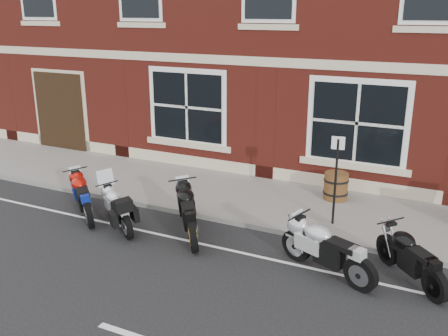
{
  "coord_description": "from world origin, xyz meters",
  "views": [
    {
      "loc": [
        3.9,
        -8.2,
        4.74
      ],
      "look_at": [
        -0.87,
        1.6,
        1.27
      ],
      "focal_mm": 40.0,
      "sensor_mm": 36.0,
      "label": 1
    }
  ],
  "objects_px": {
    "moto_sport_black": "(190,210)",
    "parking_sign": "(336,174)",
    "moto_sport_silver": "(327,247)",
    "moto_touring_silver": "(118,206)",
    "barrel_planter": "(336,186)",
    "moto_naked_black": "(411,255)",
    "moto_sport_red": "(84,194)"
  },
  "relations": [
    {
      "from": "barrel_planter",
      "to": "moto_sport_black",
      "type": "bearing_deg",
      "value": -126.93
    },
    {
      "from": "moto_naked_black",
      "to": "barrel_planter",
      "type": "relative_size",
      "value": 2.21
    },
    {
      "from": "parking_sign",
      "to": "moto_touring_silver",
      "type": "bearing_deg",
      "value": -162.19
    },
    {
      "from": "parking_sign",
      "to": "moto_sport_silver",
      "type": "bearing_deg",
      "value": -86.31
    },
    {
      "from": "moto_sport_black",
      "to": "moto_naked_black",
      "type": "distance_m",
      "value": 4.56
    },
    {
      "from": "moto_sport_silver",
      "to": "barrel_planter",
      "type": "bearing_deg",
      "value": 34.43
    },
    {
      "from": "moto_sport_silver",
      "to": "moto_sport_black",
      "type": "bearing_deg",
      "value": 106.09
    },
    {
      "from": "barrel_planter",
      "to": "moto_naked_black",
      "type": "bearing_deg",
      "value": -55.78
    },
    {
      "from": "moto_touring_silver",
      "to": "moto_naked_black",
      "type": "xyz_separation_m",
      "value": [
        6.24,
        0.4,
        0.01
      ]
    },
    {
      "from": "moto_touring_silver",
      "to": "barrel_planter",
      "type": "xyz_separation_m",
      "value": [
        4.08,
        3.57,
        -0.03
      ]
    },
    {
      "from": "moto_touring_silver",
      "to": "barrel_planter",
      "type": "distance_m",
      "value": 5.42
    },
    {
      "from": "moto_sport_silver",
      "to": "moto_naked_black",
      "type": "distance_m",
      "value": 1.5
    },
    {
      "from": "moto_naked_black",
      "to": "parking_sign",
      "type": "bearing_deg",
      "value": 95.83
    },
    {
      "from": "moto_sport_black",
      "to": "moto_sport_silver",
      "type": "relative_size",
      "value": 0.95
    },
    {
      "from": "moto_sport_red",
      "to": "moto_sport_silver",
      "type": "distance_m",
      "value": 5.93
    },
    {
      "from": "moto_sport_black",
      "to": "barrel_planter",
      "type": "xyz_separation_m",
      "value": [
        2.41,
        3.21,
        -0.11
      ]
    },
    {
      "from": "moto_sport_black",
      "to": "parking_sign",
      "type": "xyz_separation_m",
      "value": [
        2.73,
        1.67,
        0.71
      ]
    },
    {
      "from": "barrel_planter",
      "to": "moto_touring_silver",
      "type": "bearing_deg",
      "value": -138.86
    },
    {
      "from": "moto_sport_red",
      "to": "moto_sport_black",
      "type": "bearing_deg",
      "value": -45.41
    },
    {
      "from": "moto_sport_silver",
      "to": "parking_sign",
      "type": "height_order",
      "value": "parking_sign"
    },
    {
      "from": "moto_sport_silver",
      "to": "moto_touring_silver",
      "type": "bearing_deg",
      "value": 112.89
    },
    {
      "from": "barrel_planter",
      "to": "parking_sign",
      "type": "relative_size",
      "value": 0.34
    },
    {
      "from": "moto_touring_silver",
      "to": "barrel_planter",
      "type": "relative_size",
      "value": 2.25
    },
    {
      "from": "moto_sport_red",
      "to": "moto_naked_black",
      "type": "xyz_separation_m",
      "value": [
        7.37,
        0.22,
        -0.03
      ]
    },
    {
      "from": "moto_touring_silver",
      "to": "moto_sport_red",
      "type": "distance_m",
      "value": 1.15
    },
    {
      "from": "moto_sport_red",
      "to": "moto_sport_black",
      "type": "distance_m",
      "value": 2.81
    },
    {
      "from": "moto_sport_red",
      "to": "barrel_planter",
      "type": "bearing_deg",
      "value": -16.09
    },
    {
      "from": "moto_sport_red",
      "to": "moto_naked_black",
      "type": "relative_size",
      "value": 1.07
    },
    {
      "from": "moto_touring_silver",
      "to": "parking_sign",
      "type": "distance_m",
      "value": 4.92
    },
    {
      "from": "moto_sport_black",
      "to": "parking_sign",
      "type": "distance_m",
      "value": 3.28
    },
    {
      "from": "moto_sport_red",
      "to": "barrel_planter",
      "type": "distance_m",
      "value": 6.22
    },
    {
      "from": "barrel_planter",
      "to": "parking_sign",
      "type": "height_order",
      "value": "parking_sign"
    }
  ]
}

